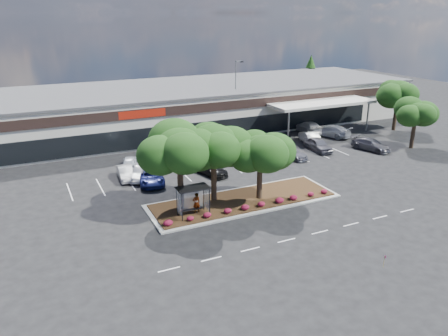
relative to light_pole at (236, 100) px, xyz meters
name	(u,v)px	position (x,y,z in m)	size (l,w,h in m)	color
ground	(285,215)	(-9.23, -27.96, -4.59)	(160.00, 160.00, 0.00)	black
retail_store	(165,108)	(-9.17, 5.95, -1.44)	(80.40, 25.20, 6.25)	silver
landscape_island	(243,200)	(-11.23, -23.96, -4.47)	(18.00, 6.00, 0.26)	#ABAAA5
lane_markings	(231,177)	(-9.37, -17.54, -4.58)	(33.12, 20.06, 0.01)	silver
shrub_row	(254,205)	(-11.23, -26.06, -4.08)	(17.00, 0.80, 0.50)	maroon
bus_shelter	(192,193)	(-16.73, -25.01, -2.28)	(2.75, 1.55, 2.59)	black
island_tree_west	(180,167)	(-17.23, -23.46, -0.39)	(7.20, 7.20, 7.89)	#173A11
island_tree_mid	(214,162)	(-13.73, -22.76, -0.67)	(6.60, 6.60, 7.32)	#173A11
island_tree_east	(260,165)	(-9.73, -24.26, -1.08)	(5.80, 5.80, 6.50)	#173A11
tree_east_near	(414,124)	(16.77, -17.96, -1.34)	(5.60, 5.60, 6.51)	#173A11
tree_east_far	(397,105)	(21.77, -9.96, -0.78)	(6.40, 6.40, 7.62)	#173A11
conifer_north_east	(310,77)	(24.77, 16.04, -0.09)	(3.96, 3.96, 9.00)	#173A11
person_waiting	(196,203)	(-16.30, -24.79, -3.40)	(0.68, 0.44, 1.85)	#594C47
light_pole	(236,100)	(0.00, 0.00, 0.00)	(1.39, 0.84, 10.32)	#ABAAA5
survey_stake	(384,260)	(-7.58, -38.06, -4.01)	(0.07, 0.14, 0.90)	#95804E
car_0	(126,173)	(-19.84, -13.30, -3.90)	(1.45, 4.17, 1.37)	silver
car_1	(142,172)	(-18.18, -13.97, -3.85)	(1.57, 4.51, 1.49)	silver
car_2	(151,176)	(-17.68, -15.55, -3.84)	(2.50, 5.41, 1.50)	navy
car_3	(211,169)	(-11.08, -15.88, -3.92)	(1.87, 4.60, 1.34)	black
car_5	(253,157)	(-5.10, -14.52, -3.85)	(2.07, 5.10, 1.48)	#643006
car_6	(290,153)	(0.04, -14.74, -3.91)	(1.91, 4.69, 1.36)	slate
car_7	(318,144)	(4.95, -13.67, -3.77)	(1.94, 4.81, 1.64)	#58585F
car_8	(371,144)	(11.26, -16.40, -3.84)	(2.09, 5.15, 1.50)	#56545B
car_9	(130,162)	(-18.51, -9.76, -3.92)	(1.58, 3.93, 1.34)	silver
car_10	(155,153)	(-14.92, -7.80, -3.89)	(2.33, 5.06, 1.41)	black
car_12	(212,146)	(-7.56, -8.32, -3.90)	(1.46, 4.18, 1.38)	maroon
car_13	(218,143)	(-6.38, -7.36, -3.78)	(2.27, 5.58, 1.62)	#4C4C53
car_14	(243,140)	(-2.60, -7.33, -3.90)	(1.47, 4.21, 1.39)	#642E06
car_15	(309,137)	(6.01, -10.32, -3.78)	(1.71, 4.91, 1.62)	silver
car_16	(308,127)	(9.04, -5.82, -3.74)	(2.38, 5.85, 1.70)	silver
car_17	(330,131)	(10.66, -8.92, -3.74)	(2.37, 5.83, 1.69)	#9DA0A9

